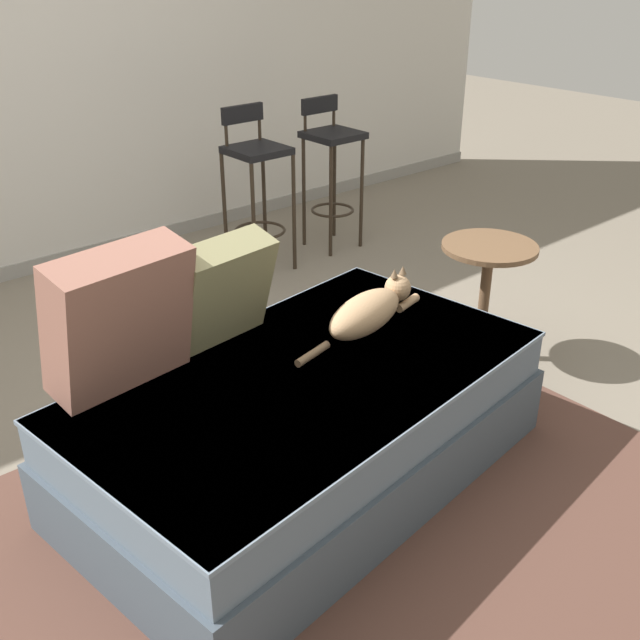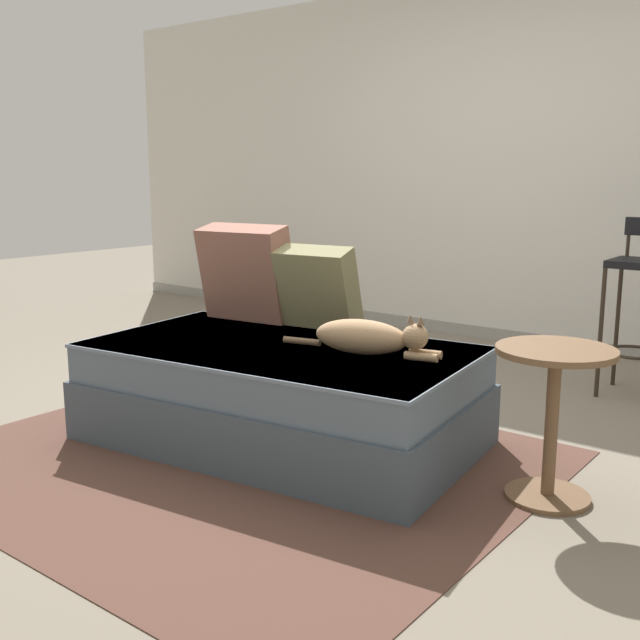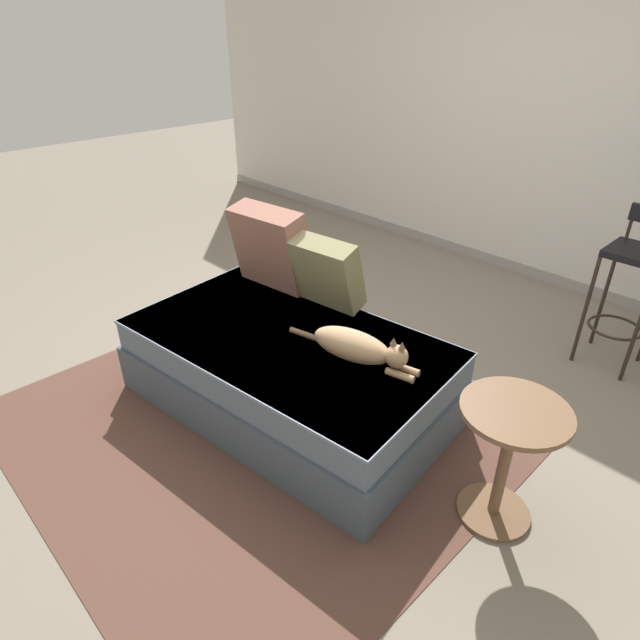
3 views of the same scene
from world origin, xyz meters
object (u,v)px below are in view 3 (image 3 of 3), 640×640
object	(u,v)px
throw_pillow_corner	(271,247)
cat	(357,347)
bar_stool_near_window	(631,278)
couch	(288,370)
throw_pillow_middle	(327,273)
side_table	(507,449)

from	to	relation	value
throw_pillow_corner	cat	distance (m)	0.98
cat	bar_stool_near_window	bearing A→B (deg)	67.99
couch	throw_pillow_middle	size ratio (longest dim) A/B	4.38
side_table	throw_pillow_middle	bearing A→B (deg)	169.29
throw_pillow_middle	side_table	xyz separation A→B (m)	(1.30, -0.25, -0.28)
couch	throw_pillow_corner	size ratio (longest dim) A/B	3.63
throw_pillow_corner	throw_pillow_middle	size ratio (longest dim) A/B	1.21
couch	bar_stool_near_window	size ratio (longest dim) A/B	1.89
cat	couch	bearing A→B (deg)	-166.00
throw_pillow_corner	side_table	xyz separation A→B (m)	(1.74, -0.19, -0.32)
throw_pillow_middle	side_table	distance (m)	1.36
throw_pillow_corner	couch	bearing A→B (deg)	-33.00
bar_stool_near_window	couch	bearing A→B (deg)	-121.46
throw_pillow_corner	side_table	distance (m)	1.78
couch	bar_stool_near_window	xyz separation A→B (m)	(1.08, 1.77, 0.35)
cat	side_table	bearing A→B (deg)	3.12
throw_pillow_corner	side_table	bearing A→B (deg)	-6.39
throw_pillow_corner	bar_stool_near_window	world-z (taller)	bar_stool_near_window
throw_pillow_corner	cat	xyz separation A→B (m)	(0.93, -0.24, -0.18)
side_table	throw_pillow_corner	bearing A→B (deg)	173.61
throw_pillow_corner	cat	size ratio (longest dim) A/B	0.69
throw_pillow_middle	side_table	size ratio (longest dim) A/B	0.71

